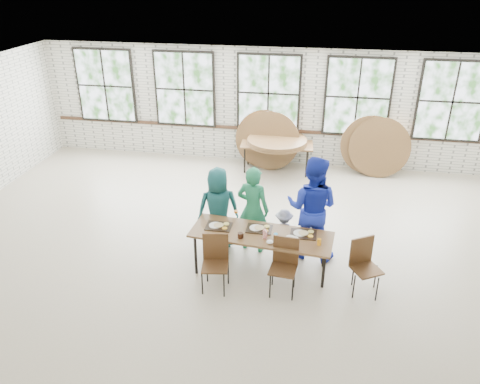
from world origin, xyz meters
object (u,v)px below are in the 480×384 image
object	(u,v)px
chair_near_right	(284,261)
storage_table	(277,146)
dining_table	(261,236)
chair_near_left	(215,257)

from	to	relation	value
chair_near_right	storage_table	world-z (taller)	chair_near_right
chair_near_right	storage_table	size ratio (longest dim) A/B	0.52
dining_table	chair_near_left	bearing A→B (deg)	-134.14
chair_near_left	storage_table	xyz separation A→B (m)	(0.46, 4.93, 0.13)
storage_table	chair_near_left	bearing A→B (deg)	-98.61
chair_near_left	chair_near_right	distance (m)	1.12
dining_table	storage_table	world-z (taller)	same
storage_table	chair_near_right	bearing A→B (deg)	-85.57
chair_near_left	storage_table	bearing A→B (deg)	76.24
chair_near_left	chair_near_right	xyz separation A→B (m)	(1.11, 0.10, 0.00)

